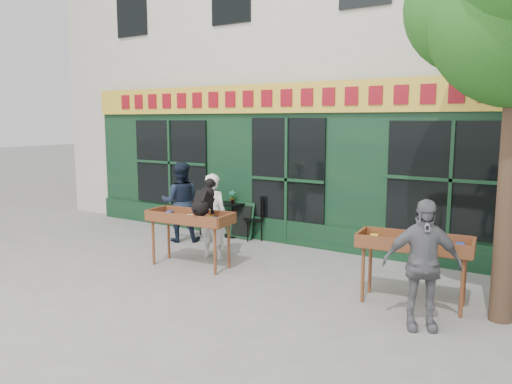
% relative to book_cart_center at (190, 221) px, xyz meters
% --- Properties ---
extents(ground, '(80.00, 80.00, 0.00)m').
position_rel_book_cart_center_xyz_m(ground, '(0.61, 0.03, -0.82)').
color(ground, slate).
rests_on(ground, ground).
extents(building, '(14.00, 7.26, 10.00)m').
position_rel_book_cart_center_xyz_m(building, '(0.61, 6.00, 4.15)').
color(building, beige).
rests_on(building, ground).
extents(book_cart_center, '(1.55, 0.75, 0.99)m').
position_rel_book_cart_center_xyz_m(book_cart_center, '(0.00, 0.00, 0.00)').
color(book_cart_center, brown).
rests_on(book_cart_center, ground).
extents(dog, '(0.39, 0.63, 0.60)m').
position_rel_book_cart_center_xyz_m(dog, '(0.35, -0.05, 0.47)').
color(dog, black).
rests_on(dog, book_cart_center).
extents(woman, '(0.61, 0.43, 1.59)m').
position_rel_book_cart_center_xyz_m(woman, '(0.00, 0.65, -0.03)').
color(woman, silver).
rests_on(woman, ground).
extents(book_cart_right, '(1.56, 0.79, 0.99)m').
position_rel_book_cart_center_xyz_m(book_cart_right, '(3.80, 0.28, 0.00)').
color(book_cart_right, brown).
rests_on(book_cart_right, ground).
extents(man_right, '(1.03, 0.78, 1.63)m').
position_rel_book_cart_center_xyz_m(man_right, '(4.10, -0.47, -0.01)').
color(man_right, slate).
rests_on(man_right, ground).
extents(bistro_table, '(0.60, 0.60, 0.76)m').
position_rel_book_cart_center_xyz_m(bistro_table, '(-0.69, 2.23, -0.28)').
color(bistro_table, black).
rests_on(bistro_table, ground).
extents(bistro_chair_left, '(0.37, 0.36, 0.95)m').
position_rel_book_cart_center_xyz_m(bistro_chair_left, '(-1.33, 2.13, -0.26)').
color(bistro_chair_left, black).
rests_on(bistro_chair_left, ground).
extents(bistro_chair_right, '(0.51, 0.51, 0.95)m').
position_rel_book_cart_center_xyz_m(bistro_chair_right, '(-0.08, 2.29, -0.26)').
color(bistro_chair_right, black).
rests_on(bistro_chair_right, ground).
extents(potted_plant, '(0.16, 0.13, 0.27)m').
position_rel_book_cart_center_xyz_m(potted_plant, '(-0.69, 2.23, 0.08)').
color(potted_plant, gray).
rests_on(potted_plant, bistro_table).
extents(man_left, '(1.04, 0.99, 1.69)m').
position_rel_book_cart_center_xyz_m(man_left, '(-1.39, 1.33, 0.02)').
color(man_left, black).
rests_on(man_left, ground).
extents(chalkboard, '(0.56, 0.20, 0.79)m').
position_rel_book_cart_center_xyz_m(chalkboard, '(-0.43, 2.22, -0.42)').
color(chalkboard, black).
rests_on(chalkboard, ground).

